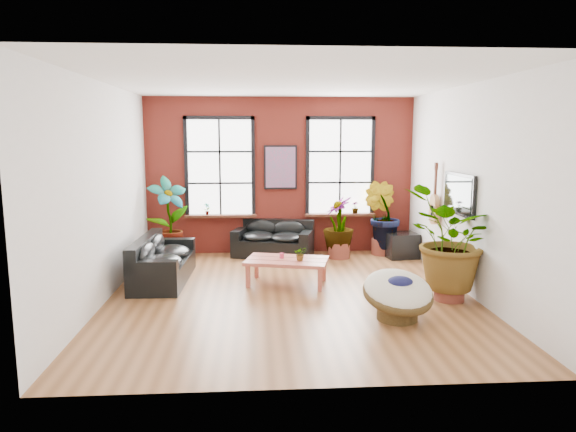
{
  "coord_description": "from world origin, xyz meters",
  "views": [
    {
      "loc": [
        -0.58,
        -8.3,
        2.65
      ],
      "look_at": [
        0.0,
        0.6,
        1.25
      ],
      "focal_mm": 32.0,
      "sensor_mm": 36.0,
      "label": 1
    }
  ],
  "objects_px": {
    "sofa_left": "(161,262)",
    "papasan_chair": "(398,293)",
    "sofa_back": "(274,240)",
    "coffee_table": "(287,262)"
  },
  "relations": [
    {
      "from": "coffee_table",
      "to": "sofa_left",
      "type": "bearing_deg",
      "value": -174.52
    },
    {
      "from": "sofa_back",
      "to": "papasan_chair",
      "type": "height_order",
      "value": "sofa_back"
    },
    {
      "from": "sofa_left",
      "to": "coffee_table",
      "type": "relative_size",
      "value": 1.31
    },
    {
      "from": "coffee_table",
      "to": "papasan_chair",
      "type": "height_order",
      "value": "papasan_chair"
    },
    {
      "from": "sofa_back",
      "to": "coffee_table",
      "type": "distance_m",
      "value": 2.24
    },
    {
      "from": "sofa_left",
      "to": "papasan_chair",
      "type": "distance_m",
      "value": 4.4
    },
    {
      "from": "sofa_left",
      "to": "papasan_chair",
      "type": "xyz_separation_m",
      "value": [
        3.79,
        -2.24,
        0.03
      ]
    },
    {
      "from": "sofa_back",
      "to": "coffee_table",
      "type": "relative_size",
      "value": 1.18
    },
    {
      "from": "sofa_left",
      "to": "coffee_table",
      "type": "bearing_deg",
      "value": -96.34
    },
    {
      "from": "sofa_left",
      "to": "coffee_table",
      "type": "height_order",
      "value": "sofa_left"
    }
  ]
}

